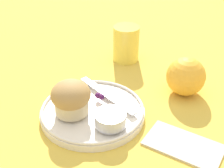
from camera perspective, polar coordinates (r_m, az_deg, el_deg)
ground_plane at (r=0.64m, az=-3.89°, el=-5.18°), size 3.00×3.00×0.00m
plate at (r=0.63m, az=-3.56°, el=-5.00°), size 0.21×0.21×0.02m
muffin at (r=0.60m, az=-7.50°, el=-2.49°), size 0.08×0.08×0.07m
cream_ramekin at (r=0.57m, az=-0.32°, el=-6.33°), size 0.06×0.06×0.02m
berry_pair at (r=0.64m, az=-2.36°, el=-2.19°), size 0.02×0.01×0.01m
butter_knife at (r=0.65m, az=-0.93°, el=-1.99°), size 0.17×0.07×0.00m
orange_fruit at (r=0.69m, az=13.35°, el=1.37°), size 0.09×0.09×0.09m
juice_glass at (r=0.81m, az=2.60°, el=7.40°), size 0.07×0.07×0.09m
folded_napkin at (r=0.58m, az=12.97°, el=-10.69°), size 0.14×0.07×0.01m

